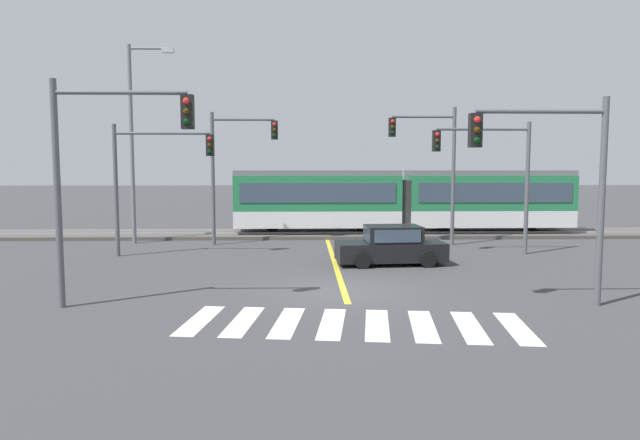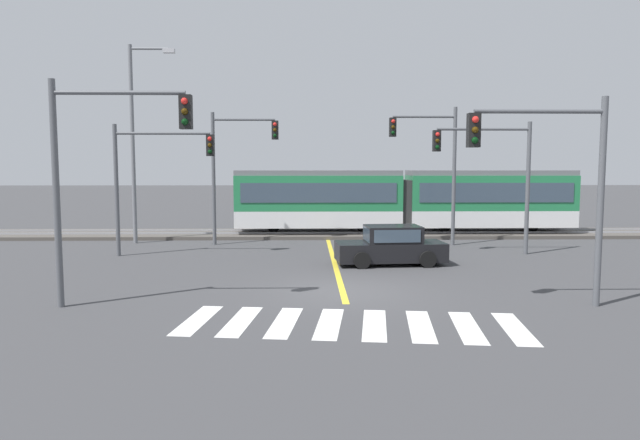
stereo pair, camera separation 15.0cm
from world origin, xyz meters
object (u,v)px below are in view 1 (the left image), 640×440
at_px(sedan_crossing, 391,247).
at_px(traffic_light_far_right, 433,156).
at_px(street_lamp_west, 135,133).
at_px(traffic_light_far_left, 234,158).
at_px(light_rail_tram, 403,199).
at_px(traffic_light_mid_left, 151,168).
at_px(traffic_light_mid_right, 494,165).
at_px(traffic_light_near_left, 103,157).
at_px(traffic_light_near_right, 556,168).

relative_size(sedan_crossing, traffic_light_far_right, 0.65).
height_order(sedan_crossing, street_lamp_west, street_lamp_west).
relative_size(sedan_crossing, traffic_light_far_left, 0.67).
bearing_deg(sedan_crossing, light_rail_tram, 77.47).
distance_m(traffic_light_mid_left, traffic_light_mid_right, 14.65).
bearing_deg(street_lamp_west, traffic_light_near_left, -77.35).
xyz_separation_m(traffic_light_mid_left, traffic_light_far_left, (3.07, 3.46, 0.46)).
height_order(traffic_light_far_right, traffic_light_mid_right, traffic_light_far_right).
xyz_separation_m(traffic_light_near_left, traffic_light_far_left, (1.95, 12.42, 0.15)).
relative_size(light_rail_tram, traffic_light_far_right, 2.78).
xyz_separation_m(traffic_light_near_left, traffic_light_mid_left, (-1.11, 8.95, -0.31)).
distance_m(traffic_light_far_right, street_lamp_west, 14.57).
height_order(traffic_light_mid_left, street_lamp_west, street_lamp_west).
distance_m(traffic_light_near_right, traffic_light_far_left, 16.21).
height_order(traffic_light_near_left, traffic_light_far_left, traffic_light_far_left).
xyz_separation_m(light_rail_tram, street_lamp_west, (-13.76, -2.96, 3.41)).
bearing_deg(sedan_crossing, traffic_light_far_left, 139.27).
xyz_separation_m(traffic_light_near_right, street_lamp_west, (-15.03, 13.29, 1.68)).
bearing_deg(traffic_light_mid_left, traffic_light_mid_right, 0.43).
bearing_deg(traffic_light_mid_left, traffic_light_near_left, -82.93).
bearing_deg(street_lamp_west, traffic_light_far_right, -4.18).
distance_m(traffic_light_near_left, traffic_light_mid_right, 16.29).
height_order(sedan_crossing, traffic_light_mid_left, traffic_light_mid_left).
xyz_separation_m(traffic_light_far_right, traffic_light_far_left, (-9.60, 0.40, -0.10)).
xyz_separation_m(traffic_light_far_right, traffic_light_near_right, (0.54, -12.23, -0.54)).
height_order(traffic_light_far_right, traffic_light_near_left, traffic_light_far_right).
distance_m(traffic_light_far_left, traffic_light_mid_right, 12.06).
relative_size(traffic_light_far_right, traffic_light_far_left, 1.04).
bearing_deg(traffic_light_mid_left, light_rail_tram, 30.68).
height_order(traffic_light_far_right, traffic_light_near_right, traffic_light_far_right).
height_order(light_rail_tram, traffic_light_far_left, traffic_light_far_left).
height_order(sedan_crossing, traffic_light_far_left, traffic_light_far_left).
bearing_deg(traffic_light_near_left, traffic_light_mid_left, 97.07).
relative_size(light_rail_tram, traffic_light_mid_right, 3.23).
bearing_deg(light_rail_tram, sedan_crossing, -102.53).
height_order(traffic_light_far_right, traffic_light_mid_left, traffic_light_far_right).
bearing_deg(traffic_light_mid_left, traffic_light_near_right, -34.77).
xyz_separation_m(light_rail_tram, traffic_light_near_right, (1.27, -16.25, 1.73)).
relative_size(sedan_crossing, traffic_light_near_right, 0.76).
bearing_deg(traffic_light_far_right, street_lamp_west, 175.82).
xyz_separation_m(traffic_light_mid_left, traffic_light_mid_right, (14.64, 0.11, 0.12)).
xyz_separation_m(traffic_light_mid_right, street_lamp_west, (-16.47, 4.01, 1.58)).
bearing_deg(traffic_light_far_left, traffic_light_far_right, -2.38).
height_order(sedan_crossing, traffic_light_far_right, traffic_light_far_right).
bearing_deg(light_rail_tram, traffic_light_near_right, -85.53).
bearing_deg(traffic_light_far_left, sedan_crossing, -40.73).
relative_size(light_rail_tram, street_lamp_west, 1.90).
bearing_deg(traffic_light_near_left, street_lamp_west, 102.65).
distance_m(sedan_crossing, traffic_light_mid_left, 10.57).
relative_size(sedan_crossing, traffic_light_mid_left, 0.77).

